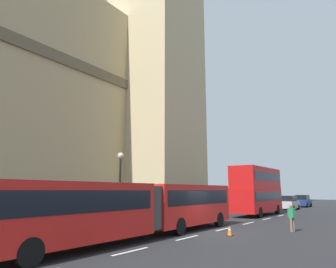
% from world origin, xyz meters
% --- Properties ---
extents(ground_plane, '(160.00, 160.00, 0.00)m').
position_xyz_m(ground_plane, '(0.00, 0.00, 0.00)').
color(ground_plane, '#262628').
extents(lane_centre_marking, '(34.40, 0.16, 0.01)m').
position_xyz_m(lane_centre_marking, '(-0.27, 0.00, 0.00)').
color(lane_centre_marking, silver).
rests_on(lane_centre_marking, ground_plane).
extents(articulated_bus, '(17.59, 2.54, 2.90)m').
position_xyz_m(articulated_bus, '(-4.14, 1.99, 1.75)').
color(articulated_bus, red).
rests_on(articulated_bus, ground_plane).
extents(double_decker_bus, '(9.11, 2.54, 4.90)m').
position_xyz_m(double_decker_bus, '(14.79, 2.00, 2.71)').
color(double_decker_bus, red).
rests_on(double_decker_bus, ground_plane).
extents(sedan_lead, '(4.40, 1.86, 1.85)m').
position_xyz_m(sedan_lead, '(26.40, 1.72, 0.91)').
color(sedan_lead, '#B7B7BC').
rests_on(sedan_lead, ground_plane).
extents(sedan_trailing, '(4.40, 1.86, 1.85)m').
position_xyz_m(sedan_trailing, '(35.13, 1.75, 0.91)').
color(sedan_trailing, navy).
rests_on(sedan_trailing, ground_plane).
extents(traffic_cone_west, '(0.36, 0.36, 0.58)m').
position_xyz_m(traffic_cone_west, '(-0.53, -1.57, 0.28)').
color(traffic_cone_west, black).
rests_on(traffic_cone_west, ground_plane).
extents(traffic_cone_middle, '(0.36, 0.36, 0.58)m').
position_xyz_m(traffic_cone_middle, '(10.50, -2.31, 0.28)').
color(traffic_cone_middle, black).
rests_on(traffic_cone_middle, ground_plane).
extents(street_lamp, '(0.44, 0.44, 5.27)m').
position_xyz_m(street_lamp, '(-1.19, 6.50, 3.06)').
color(street_lamp, black).
rests_on(street_lamp, ground_plane).
extents(pedestrian_near_cones, '(0.38, 0.46, 1.69)m').
position_xyz_m(pedestrian_near_cones, '(3.32, -4.09, 0.91)').
color(pedestrian_near_cones, '#726651').
rests_on(pedestrian_near_cones, ground_plane).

